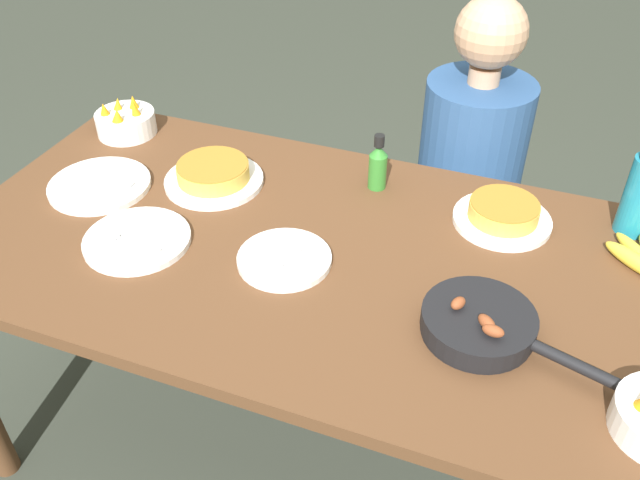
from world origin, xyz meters
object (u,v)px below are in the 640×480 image
object	(u,v)px
frittata_plate_center	(214,175)
empty_plate_far_right	(100,185)
skillet	(481,324)
empty_plate_far_left	(137,240)
frittata_plate_side	(503,214)
empty_plate_near_front	(284,259)
fruit_bowl_mango	(126,122)
person_figure	(463,208)
hot_sauce_bottle	(378,165)

from	to	relation	value
frittata_plate_center	empty_plate_far_right	bearing A→B (deg)	-155.04
skillet	empty_plate_far_left	size ratio (longest dim) A/B	1.53
frittata_plate_side	empty_plate_near_front	distance (m)	0.56
skillet	empty_plate_far_left	xyz separation A→B (m)	(-0.82, 0.01, -0.02)
frittata_plate_center	fruit_bowl_mango	size ratio (longest dim) A/B	1.51
frittata_plate_side	person_figure	world-z (taller)	person_figure
empty_plate_near_front	fruit_bowl_mango	world-z (taller)	fruit_bowl_mango
person_figure	empty_plate_near_front	bearing A→B (deg)	-111.18
empty_plate_far_right	skillet	bearing A→B (deg)	-9.69
empty_plate_near_front	empty_plate_far_right	world-z (taller)	same
frittata_plate_center	empty_plate_near_front	distance (m)	0.39
frittata_plate_center	empty_plate_far_right	size ratio (longest dim) A/B	0.99
frittata_plate_center	empty_plate_far_left	xyz separation A→B (m)	(-0.05, -0.30, -0.02)
skillet	person_figure	size ratio (longest dim) A/B	0.33
frittata_plate_side	empty_plate_far_left	size ratio (longest dim) A/B	0.95
frittata_plate_center	hot_sauce_bottle	bearing A→B (deg)	18.64
empty_plate_far_right	empty_plate_far_left	bearing A→B (deg)	-36.80
frittata_plate_center	fruit_bowl_mango	distance (m)	0.41
frittata_plate_side	person_figure	bearing A→B (deg)	108.62
empty_plate_near_front	fruit_bowl_mango	distance (m)	0.79
empty_plate_far_left	frittata_plate_center	bearing A→B (deg)	80.53
empty_plate_far_left	fruit_bowl_mango	bearing A→B (deg)	125.88
empty_plate_far_right	person_figure	bearing A→B (deg)	36.81
frittata_plate_side	person_figure	distance (m)	0.55
frittata_plate_center	empty_plate_near_front	size ratio (longest dim) A/B	1.21
frittata_plate_center	person_figure	world-z (taller)	person_figure
frittata_plate_center	empty_plate_near_front	bearing A→B (deg)	-37.62
empty_plate_near_front	fruit_bowl_mango	bearing A→B (deg)	150.24
empty_plate_near_front	hot_sauce_bottle	bearing A→B (deg)	74.26
empty_plate_far_right	hot_sauce_bottle	xyz separation A→B (m)	(0.69, 0.27, 0.06)
empty_plate_near_front	person_figure	bearing A→B (deg)	68.82
empty_plate_near_front	empty_plate_far_left	bearing A→B (deg)	-170.50
empty_plate_near_front	hot_sauce_bottle	size ratio (longest dim) A/B	1.40
empty_plate_near_front	person_figure	world-z (taller)	person_figure
frittata_plate_side	empty_plate_far_right	bearing A→B (deg)	-167.71
frittata_plate_center	frittata_plate_side	xyz separation A→B (m)	(0.75, 0.10, -0.00)
fruit_bowl_mango	person_figure	bearing A→B (deg)	21.05
empty_plate_near_front	fruit_bowl_mango	xyz separation A→B (m)	(-0.68, 0.39, 0.03)
skillet	empty_plate_near_front	bearing A→B (deg)	-172.17
empty_plate_far_right	hot_sauce_bottle	bearing A→B (deg)	21.23
empty_plate_far_right	fruit_bowl_mango	bearing A→B (deg)	109.58
empty_plate_far_right	hot_sauce_bottle	distance (m)	0.74
empty_plate_far_right	empty_plate_near_front	bearing A→B (deg)	-10.60
empty_plate_far_left	frittata_plate_side	bearing A→B (deg)	26.10
skillet	frittata_plate_center	xyz separation A→B (m)	(-0.77, 0.31, -0.00)
empty_plate_near_front	person_figure	size ratio (longest dim) A/B	0.18
empty_plate_near_front	empty_plate_far_left	xyz separation A→B (m)	(-0.36, -0.06, -0.00)
empty_plate_far_left	person_figure	distance (m)	1.10
fruit_bowl_mango	hot_sauce_bottle	size ratio (longest dim) A/B	1.12
empty_plate_far_left	empty_plate_far_right	size ratio (longest dim) A/B	0.95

